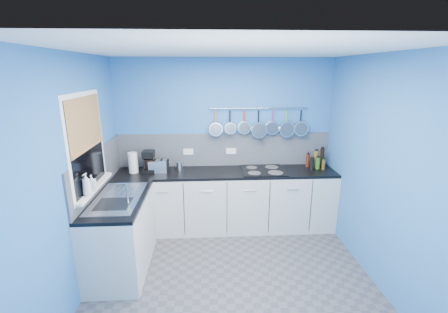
{
  "coord_description": "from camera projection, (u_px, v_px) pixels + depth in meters",
  "views": [
    {
      "loc": [
        -0.26,
        -3.03,
        2.32
      ],
      "look_at": [
        -0.05,
        0.75,
        1.25
      ],
      "focal_mm": 24.6,
      "sensor_mm": 36.0,
      "label": 1
    }
  ],
  "objects": [
    {
      "name": "wall_back",
      "position": [
        224.0,
        143.0,
        4.67
      ],
      "size": [
        3.2,
        0.02,
        2.5
      ],
      "primitive_type": "cube",
      "color": "#2D6BB1",
      "rests_on": "ground"
    },
    {
      "name": "window_glass",
      "position": [
        87.0,
        143.0,
        3.34
      ],
      "size": [
        0.01,
        0.9,
        1.0
      ],
      "primitive_type": "cube",
      "color": "black",
      "rests_on": "wall_left"
    },
    {
      "name": "backsplash_back",
      "position": [
        225.0,
        150.0,
        4.67
      ],
      "size": [
        3.2,
        0.02,
        0.5
      ],
      "primitive_type": "cube",
      "color": "slate",
      "rests_on": "wall_back"
    },
    {
      "name": "pan_5",
      "position": [
        287.0,
        122.0,
        4.56
      ],
      "size": [
        0.23,
        0.09,
        0.42
      ],
      "primitive_type": null,
      "color": "silver",
      "rests_on": "pot_rail"
    },
    {
      "name": "mixer_tap",
      "position": [
        127.0,
        193.0,
        3.33
      ],
      "size": [
        0.12,
        0.08,
        0.26
      ],
      "primitive_type": null,
      "color": "silver",
      "rests_on": "worktop_left"
    },
    {
      "name": "window_frame",
      "position": [
        87.0,
        143.0,
        3.34
      ],
      "size": [
        0.01,
        1.0,
        1.1
      ],
      "primitive_type": "cube",
      "color": "white",
      "rests_on": "wall_left"
    },
    {
      "name": "soap_bottle_a",
      "position": [
        86.0,
        184.0,
        3.2
      ],
      "size": [
        0.11,
        0.11,
        0.24
      ],
      "primitive_type": "imported",
      "rotation": [
        0.0,
        0.0,
        -0.19
      ],
      "color": "white",
      "rests_on": "window_sill"
    },
    {
      "name": "paper_towel",
      "position": [
        133.0,
        163.0,
        4.37
      ],
      "size": [
        0.16,
        0.16,
        0.29
      ],
      "primitive_type": "cylinder",
      "rotation": [
        0.0,
        0.0,
        0.28
      ],
      "color": "white",
      "rests_on": "worktop_back"
    },
    {
      "name": "pan_2",
      "position": [
        244.0,
        121.0,
        4.52
      ],
      "size": [
        0.19,
        0.07,
        0.38
      ],
      "primitive_type": null,
      "color": "silver",
      "rests_on": "pot_rail"
    },
    {
      "name": "socket_right",
      "position": [
        231.0,
        151.0,
        4.67
      ],
      "size": [
        0.15,
        0.01,
        0.09
      ],
      "primitive_type": "cube",
      "color": "white",
      "rests_on": "backsplash_back"
    },
    {
      "name": "wall_right",
      "position": [
        381.0,
        173.0,
        3.3
      ],
      "size": [
        0.02,
        3.0,
        2.5
      ],
      "primitive_type": "cube",
      "color": "#2D6BB1",
      "rests_on": "ground"
    },
    {
      "name": "toaster",
      "position": [
        158.0,
        166.0,
        4.41
      ],
      "size": [
        0.29,
        0.19,
        0.18
      ],
      "primitive_type": "cube",
      "rotation": [
        0.0,
        0.0,
        0.11
      ],
      "color": "silver",
      "rests_on": "worktop_back"
    },
    {
      "name": "soap_bottle_b",
      "position": [
        92.0,
        183.0,
        3.35
      ],
      "size": [
        0.09,
        0.09,
        0.17
      ],
      "primitive_type": "imported",
      "rotation": [
        0.0,
        0.0,
        0.15
      ],
      "color": "white",
      "rests_on": "window_sill"
    },
    {
      "name": "pot_rail",
      "position": [
        259.0,
        108.0,
        4.49
      ],
      "size": [
        1.45,
        0.02,
        0.02
      ],
      "primitive_type": "cylinder",
      "rotation": [
        0.0,
        1.57,
        0.0
      ],
      "color": "silver",
      "rests_on": "wall_back"
    },
    {
      "name": "cabinet_run_back",
      "position": [
        226.0,
        201.0,
        4.59
      ],
      "size": [
        3.2,
        0.6,
        0.86
      ],
      "primitive_type": "cube",
      "color": "beige",
      "rests_on": "ground"
    },
    {
      "name": "hob",
      "position": [
        263.0,
        170.0,
        4.48
      ],
      "size": [
        0.63,
        0.55,
        0.01
      ],
      "primitive_type": "cube",
      "color": "black",
      "rests_on": "worktop_back"
    },
    {
      "name": "coffee_maker",
      "position": [
        149.0,
        162.0,
        4.39
      ],
      "size": [
        0.18,
        0.2,
        0.31
      ],
      "primitive_type": null,
      "rotation": [
        0.0,
        0.0,
        -0.02
      ],
      "color": "black",
      "rests_on": "worktop_back"
    },
    {
      "name": "sink_unit",
      "position": [
        118.0,
        198.0,
        3.53
      ],
      "size": [
        0.5,
        0.95,
        0.01
      ],
      "primitive_type": "cube",
      "color": "silver",
      "rests_on": "worktop_left"
    },
    {
      "name": "pan_0",
      "position": [
        216.0,
        122.0,
        4.5
      ],
      "size": [
        0.2,
        0.12,
        0.39
      ],
      "primitive_type": null,
      "color": "silver",
      "rests_on": "pot_rail"
    },
    {
      "name": "floor",
      "position": [
        232.0,
        278.0,
        3.56
      ],
      "size": [
        3.2,
        3.0,
        0.02
      ],
      "primitive_type": "cube",
      "color": "#47474C",
      "rests_on": "ground"
    },
    {
      "name": "canister",
      "position": [
        179.0,
        166.0,
        4.5
      ],
      "size": [
        0.09,
        0.09,
        0.12
      ],
      "primitive_type": "cylinder",
      "rotation": [
        0.0,
        0.0,
        -0.01
      ],
      "color": "silver",
      "rests_on": "worktop_back"
    },
    {
      "name": "worktop_left",
      "position": [
        118.0,
        200.0,
        3.53
      ],
      "size": [
        0.6,
        1.2,
        0.04
      ],
      "primitive_type": "cube",
      "color": "black",
      "rests_on": "cabinet_run_left"
    },
    {
      "name": "cabinet_run_left",
      "position": [
        122.0,
        234.0,
        3.66
      ],
      "size": [
        0.6,
        1.2,
        0.86
      ],
      "primitive_type": "cube",
      "color": "beige",
      "rests_on": "ground"
    },
    {
      "name": "bamboo_blind",
      "position": [
        85.0,
        123.0,
        3.28
      ],
      "size": [
        0.01,
        0.9,
        0.55
      ],
      "primitive_type": "cube",
      "color": "#AB6B3D",
      "rests_on": "wall_left"
    },
    {
      "name": "ceiling",
      "position": [
        234.0,
        49.0,
        2.87
      ],
      "size": [
        3.2,
        3.0,
        0.02
      ],
      "primitive_type": "cube",
      "color": "white",
      "rests_on": "ground"
    },
    {
      "name": "window_sill",
      "position": [
        94.0,
        187.0,
        3.48
      ],
      "size": [
        0.1,
        0.98,
        0.03
      ],
      "primitive_type": "cube",
      "color": "white",
      "rests_on": "wall_left"
    },
    {
      "name": "socket_left",
      "position": [
        188.0,
        152.0,
        4.64
      ],
      "size": [
        0.15,
        0.01,
        0.09
      ],
      "primitive_type": "cube",
      "color": "white",
      "rests_on": "backsplash_back"
    },
    {
      "name": "pan_4",
      "position": [
        273.0,
        122.0,
        4.55
      ],
      "size": [
        0.2,
        0.06,
        0.39
      ],
      "primitive_type": null,
      "color": "silver",
      "rests_on": "pot_rail"
    },
    {
      "name": "condiment_2",
      "position": [
        308.0,
        161.0,
        4.64
      ],
      "size": [
        0.05,
        0.05,
        0.2
      ],
      "primitive_type": "cylinder",
      "color": "#4C190C",
      "rests_on": "worktop_back"
    },
    {
      "name": "worktop_back",
      "position": [
        226.0,
        172.0,
        4.47
      ],
      "size": [
        3.2,
        0.6,
        0.04
      ],
      "primitive_type": "cube",
      "color": "black",
      "rests_on": "cabinet_run_back"
    },
    {
      "name": "wall_left",
      "position": [
        76.0,
        179.0,
        3.13
      ],
      "size": [
        0.02,
        3.0,
        2.5
      ],
      "primitive_type": "cube",
      "color": "#2D6BB1",
      "rests_on": "ground"
    },
    {
      "name": "pan_3",
      "position": [
        258.0,
        123.0,
        4.54
      ],
      "size": [
        0.23,
        0.12,
        0.42
      ],
      "primitive_type": null,
      "color": "silver",
      "rests_on": "pot_rail"
    },
    {
      "name": "pan_6",
      "position": [
        301.0,
        122.0,
        4.57
      ],
      "size": [
        0.22,
        0.09,
        0.41
      ],
      "primitive_type": null,
      "color": "silver",
      "rests_on": "pot_rail"
    },
    {
      "name": "condiment_3",
      "position": [
        324.0,
        164.0,
        4.53
      ],
      "size": [
        0.05,
        0.05,
        0.15
      ],
      "primitive_type": "cylinder",
      "color": "brown",
      "rests_on": "worktop_back"
    },
    {
      "name": "pan_1",
      "position": [
        230.0,
        121.0,
        4.51
      ],
      "size": [
        0.17,
        0.12,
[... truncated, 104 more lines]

